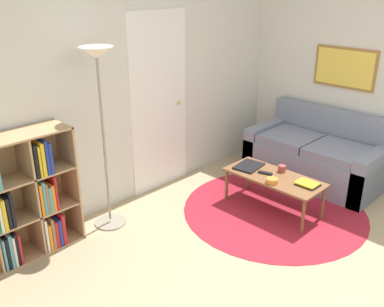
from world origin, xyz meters
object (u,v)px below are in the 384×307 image
Objects in this scene: cup at (282,169)px; bookshelf at (5,206)px; floor_lamp at (99,85)px; couch at (318,156)px; coffee_table at (274,179)px; bowl at (272,181)px; laptop at (249,166)px.

bookshelf is at bearing 156.35° from cup.
couch is at bearing -20.73° from floor_lamp.
bowl is (-0.15, -0.08, 0.06)m from coffee_table.
couch is (3.42, -1.04, -0.25)m from bookshelf.
cup is (0.15, -0.33, 0.03)m from laptop.
bowl is at bearing -28.19° from bookshelf.
laptop is (-1.05, 0.27, 0.11)m from couch.
bookshelf reaches higher than laptop.
laptop is at bearing 69.82° from bowl.
floor_lamp is 1.11× the size of couch.
laptop is (1.41, -0.66, -1.04)m from floor_lamp.
bookshelf is at bearing 151.81° from bowl.
bookshelf reaches higher than bowl.
bookshelf reaches higher than cup.
floor_lamp is 2.04m from coffee_table.
bookshelf reaches higher than couch.
bowl reaches higher than coffee_table.
couch reaches higher than cup.
couch is 0.92m from cup.
bowl is (-0.15, -0.41, 0.01)m from laptop.
bookshelf is 14.48× the size of cup.
floor_lamp is 2.87m from couch.
bookshelf is 0.74× the size of couch.
coffee_table is 12.86× the size of cup.
couch is at bearing -16.92° from bookshelf.
bowl is (2.21, -1.19, -0.12)m from bookshelf.
bowl is (-1.21, -0.15, 0.13)m from couch.
floor_lamp is 1.87m from laptop.
floor_lamp is at bearing 144.53° from coffee_table.
bookshelf is 1.32m from floor_lamp.
coffee_table is 0.34m from laptop.
floor_lamp reaches higher than coffee_table.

